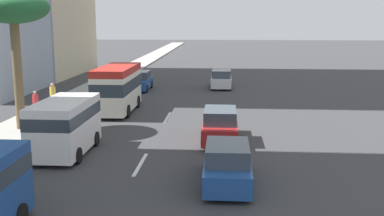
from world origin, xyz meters
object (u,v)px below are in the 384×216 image
Objects in this scene: minibus_lead at (117,87)px; car_fourth at (140,81)px; van_second at (65,124)px; car_sixth at (220,126)px; pedestrian_mid_block at (53,95)px; car_seventh at (227,165)px; car_third at (221,79)px; palm_tree at (13,11)px; pedestrian_near_lamp at (36,102)px.

minibus_lead is 1.43× the size of car_fourth.
van_second reaches higher than car_fourth.
car_sixth is 2.47× the size of pedestrian_mid_block.
car_sixth is 6.43m from car_seventh.
car_sixth is at bearing 3.00° from car_seventh.
car_seventh is at bearing 64.48° from van_second.
palm_tree is (-17.27, 11.03, 5.79)m from car_third.
palm_tree is (-5.66, 4.19, 4.88)m from minibus_lead.
van_second is at bearing -1.19° from minibus_lead.
car_sixth is 1.02× the size of car_seventh.
palm_tree reaches higher than minibus_lead.
pedestrian_near_lamp is at bearing -149.34° from van_second.
minibus_lead is 5.27m from pedestrian_near_lamp.
van_second is 0.65× the size of palm_tree.
palm_tree reaches higher than pedestrian_mid_block.
pedestrian_mid_block is at bearing -21.11° from car_fourth.
car_sixth is (-18.63, -0.07, 0.03)m from car_third.
van_second is at bearing -126.64° from pedestrian_near_lamp.
minibus_lead is 3.37× the size of pedestrian_mid_block.
van_second is 1.14× the size of car_third.
car_sixth is (2.86, -7.12, -0.64)m from van_second.
car_third is 21.29m from palm_tree.
car_sixth is 13.02m from pedestrian_mid_block.
car_seventh is at bearing -110.25° from pedestrian_near_lamp.
palm_tree is (1.36, 11.10, 5.77)m from car_sixth.
minibus_lead is 3.85× the size of pedestrian_near_lamp.
palm_tree reaches higher than pedestrian_near_lamp.
pedestrian_near_lamp reaches higher than car_sixth.
minibus_lead reaches higher than pedestrian_mid_block.
minibus_lead reaches higher than car_third.
palm_tree is at bearing -136.64° from van_second.
car_fourth is at bearing 103.34° from car_third.
car_fourth reaches higher than car_third.
palm_tree is at bearing 147.44° from car_third.
pedestrian_mid_block is (9.50, 4.07, -0.27)m from van_second.
pedestrian_near_lamp is 0.21× the size of palm_tree.
van_second is 10.34m from pedestrian_mid_block.
palm_tree is (-3.33, -0.49, 5.54)m from pedestrian_near_lamp.
car_seventh is (-13.44, -7.25, -0.92)m from minibus_lead.
van_second is 7.74m from palm_tree.
car_third is 2.33× the size of pedestrian_mid_block.
car_third is 0.94× the size of car_sixth.
car_fourth is 24.55m from car_seventh.
car_third is at bearing 0.94° from car_seventh.
pedestrian_mid_block is (-10.30, 3.98, 0.40)m from car_fourth.
pedestrian_mid_block is at bearing 11.08° from pedestrian_near_lamp.
minibus_lead is at bearing 135.21° from pedestrian_mid_block.
palm_tree is at bearing -148.94° from pedestrian_near_lamp.
minibus_lead reaches higher than car_seventh.
car_fourth is at bearing -161.10° from pedestrian_mid_block.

